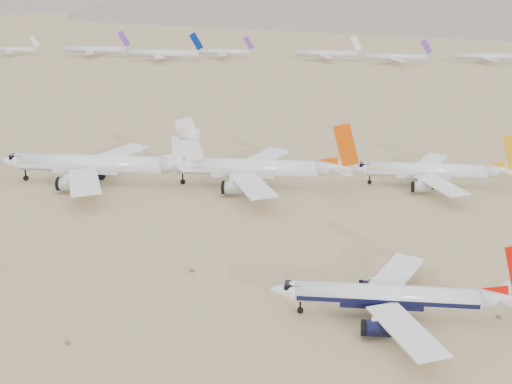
% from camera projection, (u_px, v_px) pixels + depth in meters
% --- Properties ---
extents(ground, '(7000.00, 7000.00, 0.00)m').
position_uv_depth(ground, '(352.00, 314.00, 120.14)').
color(ground, '#977F58').
rests_on(ground, ground).
extents(main_airliner, '(40.65, 39.70, 14.35)m').
position_uv_depth(main_airliner, '(398.00, 297.00, 117.63)').
color(main_airliner, white).
rests_on(main_airliner, ground).
extents(row2_gold_tail, '(42.30, 41.37, 15.06)m').
position_uv_depth(row2_gold_tail, '(433.00, 171.00, 189.18)').
color(row2_gold_tail, white).
rests_on(row2_gold_tail, ground).
extents(row2_orange_tail, '(50.26, 49.17, 17.93)m').
position_uv_depth(row2_orange_tail, '(256.00, 168.00, 188.54)').
color(row2_orange_tail, white).
rests_on(row2_orange_tail, ground).
extents(row2_white_trijet, '(53.35, 52.14, 18.91)m').
position_uv_depth(row2_white_trijet, '(102.00, 164.00, 191.43)').
color(row2_white_trijet, white).
rests_on(row2_white_trijet, ground).
extents(distant_storage_row, '(520.10, 59.68, 15.35)m').
position_uv_depth(distant_storage_row, '(321.00, 54.00, 440.71)').
color(distant_storage_row, silver).
rests_on(distant_storage_row, ground).
extents(desert_scrub, '(233.60, 121.67, 0.63)m').
position_uv_depth(desert_scrub, '(208.00, 376.00, 101.58)').
color(desert_scrub, brown).
rests_on(desert_scrub, ground).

